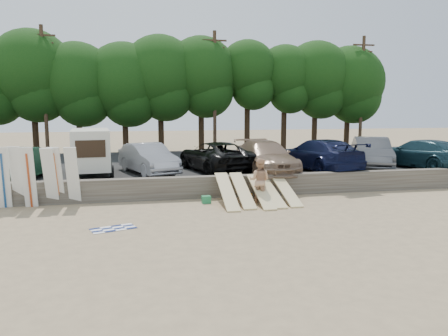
{
  "coord_description": "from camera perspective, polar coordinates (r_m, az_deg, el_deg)",
  "views": [
    {
      "loc": [
        -3.95,
        -16.54,
        4.17
      ],
      "look_at": [
        0.05,
        3.0,
        1.36
      ],
      "focal_mm": 35.0,
      "sensor_mm": 36.0,
      "label": 1
    }
  ],
  "objects": [
    {
      "name": "car_3",
      "position": [
        23.66,
        -1.07,
        1.54
      ],
      "size": [
        3.88,
        6.17,
        1.59
      ],
      "primitive_type": "imported",
      "rotation": [
        0.0,
        0.0,
        3.37
      ],
      "color": "black",
      "rests_on": "parking_lot"
    },
    {
      "name": "ground",
      "position": [
        17.51,
        1.81,
        -5.75
      ],
      "size": [
        120.0,
        120.0,
        0.0
      ],
      "primitive_type": "plane",
      "color": "tan",
      "rests_on": "ground"
    },
    {
      "name": "surfboard_upright_3",
      "position": [
        19.57,
        -21.78,
        -1.12
      ],
      "size": [
        0.56,
        0.85,
        2.5
      ],
      "primitive_type": "cube",
      "rotation": [
        0.3,
        0.0,
        -0.07
      ],
      "color": "white",
      "rests_on": "ground"
    },
    {
      "name": "surfboard_upright_2",
      "position": [
        19.6,
        -24.12,
        -1.15
      ],
      "size": [
        0.52,
        0.6,
        2.56
      ],
      "primitive_type": "cube",
      "rotation": [
        0.2,
        0.0,
        0.03
      ],
      "color": "white",
      "rests_on": "ground"
    },
    {
      "name": "surfboard_upright_1",
      "position": [
        19.99,
        -25.4,
        -1.05
      ],
      "size": [
        0.56,
        0.6,
        2.57
      ],
      "primitive_type": "cube",
      "rotation": [
        0.19,
        0.0,
        -0.12
      ],
      "color": "white",
      "rests_on": "ground"
    },
    {
      "name": "car_6",
      "position": [
        26.37,
        18.72,
        1.93
      ],
      "size": [
        3.71,
        5.54,
        1.73
      ],
      "primitive_type": "imported",
      "rotation": [
        0.0,
        0.0,
        -0.4
      ],
      "color": "#494B4E",
      "rests_on": "parking_lot"
    },
    {
      "name": "surfboard_low_4",
      "position": [
        19.6,
        8.12,
        -2.91
      ],
      "size": [
        0.56,
        2.89,
        0.95
      ],
      "primitive_type": "cube",
      "rotation": [
        0.3,
        0.0,
        0.0
      ],
      "color": "beige",
      "rests_on": "ground"
    },
    {
      "name": "surfboard_low_3",
      "position": [
        19.33,
        6.17,
        -3.2
      ],
      "size": [
        0.56,
        2.92,
        0.84
      ],
      "primitive_type": "cube",
      "rotation": [
        0.26,
        0.0,
        0.0
      ],
      "color": "beige",
      "rests_on": "ground"
    },
    {
      "name": "surfboard_low_2",
      "position": [
        18.96,
        4.85,
        -3.06
      ],
      "size": [
        0.56,
        2.85,
        1.06
      ],
      "primitive_type": "cube",
      "rotation": [
        0.34,
        0.0,
        0.0
      ],
      "color": "beige",
      "rests_on": "ground"
    },
    {
      "name": "beachgoer_a",
      "position": [
        19.36,
        4.73,
        -1.72
      ],
      "size": [
        0.74,
        0.58,
        1.8
      ],
      "primitive_type": "imported",
      "rotation": [
        0.0,
        0.0,
        3.38
      ],
      "color": "tan",
      "rests_on": "ground"
    },
    {
      "name": "beach_towel",
      "position": [
        15.63,
        -14.27,
        -7.67
      ],
      "size": [
        1.9,
        1.9,
        0.0
      ],
      "primitive_type": "plane",
      "rotation": [
        0.0,
        0.0,
        0.33
      ],
      "color": "white",
      "rests_on": "ground"
    },
    {
      "name": "parking_lot",
      "position": [
        27.59,
        -3.23,
        0.06
      ],
      "size": [
        44.0,
        14.5,
        0.7
      ],
      "primitive_type": "cube",
      "color": "#282828",
      "rests_on": "ground"
    },
    {
      "name": "car_4",
      "position": [
        23.13,
        5.43,
        1.44
      ],
      "size": [
        2.52,
        5.8,
        1.66
      ],
      "primitive_type": "imported",
      "rotation": [
        0.0,
        0.0,
        0.03
      ],
      "color": "#8E725A",
      "rests_on": "parking_lot"
    },
    {
      "name": "seawall",
      "position": [
        20.27,
        -0.14,
        -2.4
      ],
      "size": [
        44.0,
        0.5,
        1.0
      ],
      "primitive_type": "cube",
      "color": "#6B6356",
      "rests_on": "ground"
    },
    {
      "name": "gear_bag",
      "position": [
        20.02,
        3.28,
        -3.68
      ],
      "size": [
        0.36,
        0.33,
        0.22
      ],
      "primitive_type": "cube",
      "rotation": [
        0.0,
        0.0,
        -0.29
      ],
      "color": "orange",
      "rests_on": "ground"
    },
    {
      "name": "cooler",
      "position": [
        19.04,
        -2.34,
        -4.13
      ],
      "size": [
        0.39,
        0.31,
        0.32
      ],
      "primitive_type": "cube",
      "rotation": [
        0.0,
        0.0,
        0.04
      ],
      "color": "#24864C",
      "rests_on": "ground"
    },
    {
      "name": "surfboard_low_1",
      "position": [
        19.0,
        2.42,
        -2.91
      ],
      "size": [
        0.56,
        2.83,
        1.14
      ],
      "primitive_type": "cube",
      "rotation": [
        0.36,
        0.0,
        0.0
      ],
      "color": "beige",
      "rests_on": "ground"
    },
    {
      "name": "surfboard_upright_5",
      "position": [
        19.43,
        -19.16,
        -1.03
      ],
      "size": [
        0.56,
        0.78,
        2.52
      ],
      "primitive_type": "cube",
      "rotation": [
        0.27,
        0.0,
        -0.08
      ],
      "color": "white",
      "rests_on": "ground"
    },
    {
      "name": "treeline",
      "position": [
        34.36,
        -6.3,
        11.77
      ],
      "size": [
        33.18,
        6.06,
        8.99
      ],
      "color": "#382616",
      "rests_on": "parking_lot"
    },
    {
      "name": "surfboard_upright_0",
      "position": [
        19.95,
        -26.89,
        -1.16
      ],
      "size": [
        0.58,
        0.6,
        2.57
      ],
      "primitive_type": "cube",
      "rotation": [
        0.18,
        0.0,
        0.16
      ],
      "color": "white",
      "rests_on": "ground"
    },
    {
      "name": "box_trailer",
      "position": [
        23.27,
        -17.01,
        2.32
      ],
      "size": [
        2.35,
        3.8,
        2.32
      ],
      "rotation": [
        0.0,
        0.0,
        0.09
      ],
      "color": "beige",
      "rests_on": "parking_lot"
    },
    {
      "name": "car_5",
      "position": [
        24.57,
        12.32,
        1.74
      ],
      "size": [
        3.47,
        6.25,
        1.71
      ],
      "primitive_type": "imported",
      "rotation": [
        0.0,
        0.0,
        3.33
      ],
      "color": "black",
      "rests_on": "parking_lot"
    },
    {
      "name": "surfboard_upright_4",
      "position": [
        19.63,
        -21.05,
        -1.02
      ],
      "size": [
        0.57,
        0.78,
        2.53
      ],
      "primitive_type": "cube",
      "rotation": [
        0.26,
        0.0,
        -0.1
      ],
      "color": "white",
      "rests_on": "ground"
    },
    {
      "name": "car_7",
      "position": [
        27.33,
        24.21,
        1.74
      ],
      "size": [
        3.96,
        6.02,
        1.62
      ],
      "primitive_type": "imported",
      "rotation": [
        0.0,
        0.0,
        3.47
      ],
      "color": "#16343F",
      "rests_on": "parking_lot"
    },
    {
      "name": "surfboard_low_0",
      "position": [
        18.61,
        0.39,
        -3.05
      ],
      "size": [
        0.56,
        2.81,
        1.19
      ],
      "primitive_type": "cube",
      "rotation": [
        0.38,
        0.0,
        0.0
      ],
      "color": "beige",
      "rests_on": "ground"
    },
    {
      "name": "utility_poles",
      "position": [
        33.1,
        -1.22,
        10.2
      ],
      "size": [
        25.8,
        0.26,
        9.0
      ],
      "color": "#473321",
      "rests_on": "parking_lot"
    },
    {
      "name": "car_2",
      "position": [
        23.08,
        -9.87,
        1.23
      ],
      "size": [
        3.23,
        5.05,
        1.57
      ],
      "primitive_type": "imported",
      "rotation": [
        0.0,
        0.0,
        0.36
      ],
      "color": "#9A9A9F",
      "rests_on": "parking_lot"
    },
    {
      "name": "beachgoer_b",
      "position": [
        19.12,
        4.65,
        -1.63
      ],
      "size": [
        1.18,
        1.09,
        1.94
      ],
      "primitive_type": "imported",
      "rotation": [
        0.0,
        0.0,
        2.65
      ],
      "color": "tan",
      "rests_on": "ground"
    },
    {
      "name": "car_1",
      "position": [
        23.35,
        -24.61,
        0.67
      ],
      "size": [
        2.7,
        4.95,
        1.55
      ],
      "primitive_type": "imported",
      "rotation": [
        0.0,
        0.0,
        2.9
      ],
      "color": "#163F28",
      "rests_on": "parking_lot"
    }
  ]
}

